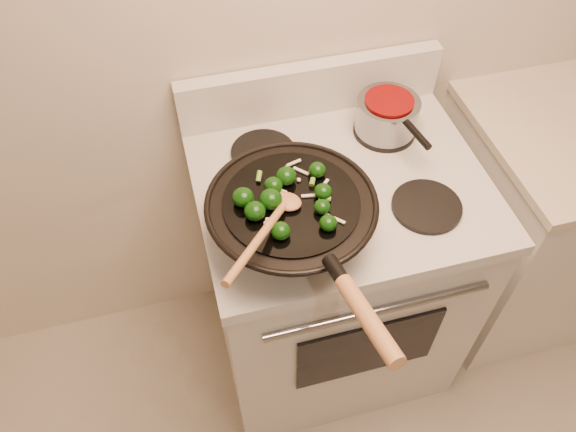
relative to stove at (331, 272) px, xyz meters
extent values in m
cube|color=silver|center=(0.00, 0.00, -0.03)|extent=(0.76, 0.64, 0.88)
cube|color=silver|center=(0.00, 0.00, 0.43)|extent=(0.78, 0.66, 0.04)
cube|color=silver|center=(0.00, 0.30, 0.53)|extent=(0.78, 0.05, 0.16)
cylinder|color=gray|center=(0.00, -0.33, 0.31)|extent=(0.60, 0.02, 0.02)
cube|color=black|center=(0.00, -0.33, 0.08)|extent=(0.42, 0.01, 0.28)
cylinder|color=black|center=(-0.18, -0.15, 0.46)|extent=(0.18, 0.18, 0.01)
cylinder|color=black|center=(0.18, -0.15, 0.46)|extent=(0.18, 0.18, 0.01)
cylinder|color=black|center=(-0.18, 0.15, 0.46)|extent=(0.18, 0.18, 0.01)
cylinder|color=black|center=(0.18, 0.15, 0.46)|extent=(0.18, 0.18, 0.01)
cube|color=white|center=(0.87, 0.03, -0.03)|extent=(0.78, 0.60, 0.88)
torus|color=black|center=(-0.18, -0.15, 0.58)|extent=(0.40, 0.40, 0.01)
cylinder|color=black|center=(-0.18, -0.15, 0.58)|extent=(0.32, 0.32, 0.01)
cylinder|color=black|center=(-0.15, -0.38, 0.61)|extent=(0.04, 0.07, 0.04)
cylinder|color=#B27546|center=(-0.13, -0.51, 0.64)|extent=(0.06, 0.21, 0.07)
ellipsoid|color=#0C3308|center=(-0.23, -0.15, 0.61)|extent=(0.05, 0.05, 0.04)
cylinder|color=#4B832F|center=(-0.21, -0.15, 0.59)|extent=(0.02, 0.02, 0.02)
ellipsoid|color=#0C3308|center=(-0.10, -0.09, 0.60)|extent=(0.04, 0.04, 0.04)
ellipsoid|color=#0C3308|center=(-0.23, -0.24, 0.60)|extent=(0.04, 0.04, 0.04)
ellipsoid|color=#0C3308|center=(-0.29, -0.13, 0.60)|extent=(0.05, 0.05, 0.04)
cylinder|color=#4B832F|center=(-0.27, -0.13, 0.59)|extent=(0.02, 0.02, 0.02)
ellipsoid|color=#0C3308|center=(-0.11, -0.16, 0.60)|extent=(0.04, 0.04, 0.04)
ellipsoid|color=#0C3308|center=(-0.21, -0.11, 0.60)|extent=(0.04, 0.04, 0.04)
ellipsoid|color=#0C3308|center=(-0.12, -0.25, 0.60)|extent=(0.04, 0.04, 0.03)
cylinder|color=#4B832F|center=(-0.11, -0.25, 0.59)|extent=(0.02, 0.02, 0.01)
ellipsoid|color=#0C3308|center=(-0.18, -0.09, 0.60)|extent=(0.05, 0.05, 0.04)
ellipsoid|color=#0C3308|center=(-0.27, -0.18, 0.60)|extent=(0.05, 0.05, 0.04)
ellipsoid|color=#0C3308|center=(-0.12, -0.20, 0.60)|extent=(0.04, 0.04, 0.03)
cylinder|color=#4B832F|center=(-0.11, -0.20, 0.59)|extent=(0.01, 0.02, 0.02)
cube|color=white|center=(-0.10, -0.23, 0.59)|extent=(0.04, 0.04, 0.00)
cube|color=white|center=(-0.23, -0.22, 0.59)|extent=(0.03, 0.05, 0.00)
cube|color=white|center=(-0.14, -0.04, 0.59)|extent=(0.04, 0.02, 0.00)
cube|color=white|center=(-0.13, -0.07, 0.59)|extent=(0.03, 0.03, 0.00)
cube|color=white|center=(-0.10, -0.13, 0.59)|extent=(0.04, 0.04, 0.00)
cube|color=white|center=(-0.23, -0.18, 0.59)|extent=(0.03, 0.04, 0.00)
cube|color=white|center=(-0.25, -0.14, 0.59)|extent=(0.02, 0.04, 0.00)
cube|color=white|center=(-0.20, -0.11, 0.59)|extent=(0.04, 0.03, 0.00)
cube|color=white|center=(-0.13, -0.15, 0.59)|extent=(0.05, 0.02, 0.00)
cylinder|color=#689B32|center=(-0.24, -0.15, 0.59)|extent=(0.02, 0.02, 0.01)
cylinder|color=#689B32|center=(-0.11, -0.17, 0.59)|extent=(0.03, 0.02, 0.01)
cylinder|color=#689B32|center=(-0.24, -0.07, 0.59)|extent=(0.02, 0.03, 0.01)
cylinder|color=#689B32|center=(-0.12, -0.12, 0.59)|extent=(0.03, 0.02, 0.02)
cylinder|color=#689B32|center=(-0.22, -0.11, 0.59)|extent=(0.03, 0.02, 0.02)
cylinder|color=#689B32|center=(-0.17, -0.06, 0.59)|extent=(0.03, 0.03, 0.02)
sphere|color=beige|center=(-0.24, -0.20, 0.59)|extent=(0.01, 0.01, 0.01)
sphere|color=beige|center=(-0.15, -0.10, 0.59)|extent=(0.01, 0.01, 0.01)
sphere|color=beige|center=(-0.25, -0.19, 0.59)|extent=(0.01, 0.01, 0.01)
sphere|color=beige|center=(-0.25, -0.20, 0.59)|extent=(0.01, 0.01, 0.01)
sphere|color=beige|center=(-0.24, -0.13, 0.59)|extent=(0.01, 0.01, 0.01)
ellipsoid|color=#B27546|center=(-0.19, -0.16, 0.59)|extent=(0.09, 0.09, 0.02)
cylinder|color=#B27546|center=(-0.28, -0.28, 0.63)|extent=(0.19, 0.24, 0.09)
cylinder|color=gray|center=(0.18, 0.15, 0.51)|extent=(0.18, 0.18, 0.10)
cylinder|color=#6A0505|center=(0.18, 0.15, 0.56)|extent=(0.14, 0.14, 0.01)
cylinder|color=black|center=(0.20, 0.01, 0.56)|extent=(0.04, 0.11, 0.02)
camera|label=1|loc=(-0.40, -0.96, 1.55)|focal=35.00mm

